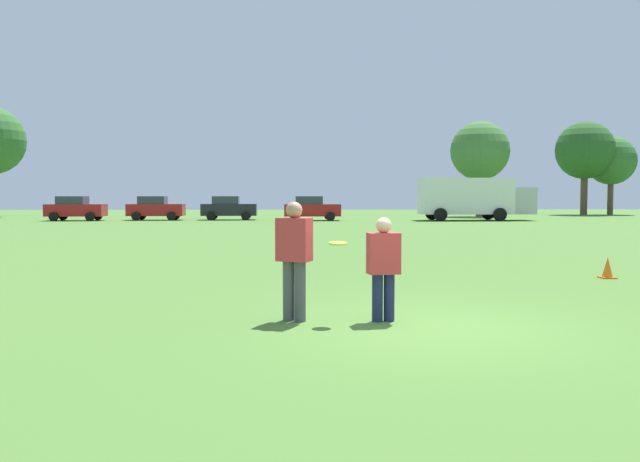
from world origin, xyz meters
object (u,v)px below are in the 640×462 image
at_px(traffic_cone, 608,268).
at_px(player_defender, 383,264).
at_px(parked_car_center, 229,208).
at_px(frisbee, 338,243).
at_px(parked_car_mid_right, 311,208).
at_px(parked_car_near_left, 75,208).
at_px(box_truck, 473,197).
at_px(player_thrower, 294,254).
at_px(parked_car_mid_left, 155,208).

bearing_deg(traffic_cone, player_defender, -140.84).
bearing_deg(parked_car_center, player_defender, -80.86).
bearing_deg(frisbee, parked_car_mid_right, 89.05).
height_order(traffic_cone, parked_car_mid_right, parked_car_mid_right).
height_order(traffic_cone, parked_car_center, parked_car_center).
relative_size(parked_car_near_left, parked_car_center, 1.00).
xyz_separation_m(parked_car_near_left, box_truck, (29.82, -0.71, 0.83)).
relative_size(player_defender, frisbee, 5.75).
distance_m(player_thrower, parked_car_mid_left, 40.81).
distance_m(parked_car_near_left, parked_car_mid_left, 5.81).
distance_m(parked_car_mid_left, parked_car_mid_right, 11.95).
bearing_deg(player_thrower, player_defender, -3.64).
bearing_deg(player_defender, frisbee, -172.20).
distance_m(player_thrower, parked_car_near_left, 41.91).
bearing_deg(player_defender, parked_car_mid_left, 106.80).
bearing_deg(parked_car_mid_right, box_truck, -0.89).
xyz_separation_m(traffic_cone, parked_car_center, (-12.20, 35.03, 0.69)).
relative_size(traffic_cone, parked_car_mid_right, 0.11).
relative_size(parked_car_mid_right, box_truck, 0.50).
height_order(parked_car_near_left, parked_car_center, same).
bearing_deg(box_truck, parked_car_mid_right, 179.11).
bearing_deg(player_defender, player_thrower, 176.36).
height_order(parked_car_mid_right, box_truck, box_truck).
bearing_deg(box_truck, parked_car_near_left, 178.63).
bearing_deg(parked_car_mid_left, parked_car_mid_right, -6.43).
bearing_deg(parked_car_mid_right, traffic_cone, -80.08).
bearing_deg(frisbee, parked_car_mid_left, 105.85).
bearing_deg(parked_car_center, traffic_cone, -70.81).
height_order(player_thrower, traffic_cone, player_thrower).
distance_m(traffic_cone, parked_car_center, 37.10).
distance_m(player_defender, parked_car_near_left, 42.53).
height_order(parked_car_near_left, parked_car_mid_left, same).
distance_m(player_thrower, frisbee, 0.69).
xyz_separation_m(player_defender, frisbee, (-0.69, -0.09, 0.31)).
distance_m(player_thrower, player_defender, 1.34).
xyz_separation_m(traffic_cone, parked_car_mid_right, (-5.85, 33.43, 0.69)).
bearing_deg(parked_car_mid_right, frisbee, -90.95).
bearing_deg(parked_car_mid_right, player_thrower, -91.92).
xyz_separation_m(parked_car_mid_left, box_truck, (24.07, -1.53, 0.83)).
xyz_separation_m(frisbee, box_truck, (12.84, 38.06, 0.57)).
bearing_deg(player_defender, parked_car_center, 99.14).
distance_m(frisbee, parked_car_mid_right, 38.26).
height_order(traffic_cone, box_truck, box_truck).
bearing_deg(box_truck, frisbee, -108.64).
relative_size(player_thrower, traffic_cone, 3.73).
distance_m(player_defender, parked_car_mid_left, 41.25).
bearing_deg(traffic_cone, parked_car_near_left, 124.65).
xyz_separation_m(traffic_cone, parked_car_mid_left, (-17.72, 34.77, 0.69)).
height_order(traffic_cone, parked_car_near_left, parked_car_near_left).
relative_size(traffic_cone, parked_car_mid_left, 0.11).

